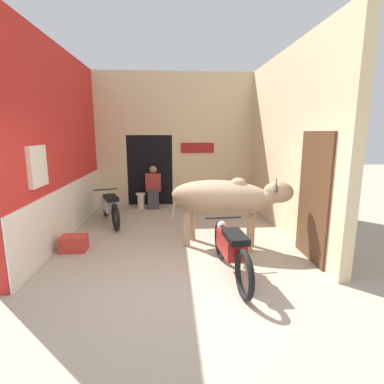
{
  "coord_description": "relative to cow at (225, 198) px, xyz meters",
  "views": [
    {
      "loc": [
        -0.09,
        -3.7,
        2.08
      ],
      "look_at": [
        0.31,
        2.2,
        0.9
      ],
      "focal_mm": 28.0,
      "sensor_mm": 36.0,
      "label": 1
    }
  ],
  "objects": [
    {
      "name": "wall_left_shopfront",
      "position": [
        -3.16,
        0.94,
        0.87
      ],
      "size": [
        0.25,
        4.9,
        3.72
      ],
      "color": "red",
      "rests_on": "ground_plane"
    },
    {
      "name": "motorcycle_far",
      "position": [
        -2.4,
        1.65,
        -0.52
      ],
      "size": [
        0.84,
        1.77,
        0.72
      ],
      "color": "black",
      "rests_on": "ground_plane"
    },
    {
      "name": "crate",
      "position": [
        -2.71,
        -0.03,
        -0.79
      ],
      "size": [
        0.44,
        0.32,
        0.28
      ],
      "color": "red",
      "rests_on": "ground_plane"
    },
    {
      "name": "wall_back_with_doorway",
      "position": [
        -1.14,
        3.66,
        0.6
      ],
      "size": [
        4.42,
        0.93,
        3.72
      ],
      "color": "beige",
      "rests_on": "ground_plane"
    },
    {
      "name": "wall_right_with_door",
      "position": [
        1.43,
        0.9,
        0.91
      ],
      "size": [
        0.22,
        4.9,
        3.72
      ],
      "color": "beige",
      "rests_on": "ground_plane"
    },
    {
      "name": "ground_plane",
      "position": [
        -0.86,
        -1.5,
        -0.93
      ],
      "size": [
        30.0,
        30.0,
        0.0
      ],
      "primitive_type": "plane",
      "color": "tan"
    },
    {
      "name": "plastic_stool",
      "position": [
        -1.82,
        2.96,
        -0.7
      ],
      "size": [
        0.28,
        0.28,
        0.43
      ],
      "color": "beige",
      "rests_on": "ground_plane"
    },
    {
      "name": "cow",
      "position": [
        0.0,
        0.0,
        0.0
      ],
      "size": [
        2.21,
        1.25,
        1.33
      ],
      "color": "tan",
      "rests_on": "ground_plane"
    },
    {
      "name": "shopkeeper_seated",
      "position": [
        -1.47,
        2.99,
        -0.31
      ],
      "size": [
        0.42,
        0.33,
        1.18
      ],
      "color": "#3D3842",
      "rests_on": "ground_plane"
    },
    {
      "name": "motorcycle_near",
      "position": [
        -0.11,
        -1.14,
        -0.5
      ],
      "size": [
        0.58,
        1.9,
        0.76
      ],
      "color": "black",
      "rests_on": "ground_plane"
    }
  ]
}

